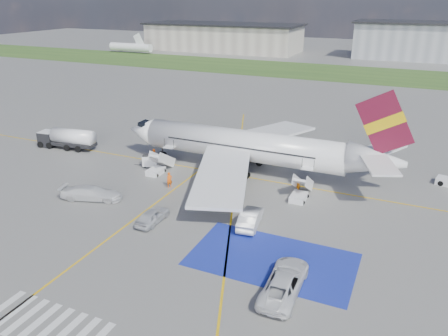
# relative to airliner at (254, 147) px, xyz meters

# --- Properties ---
(ground) EXTENTS (400.00, 400.00, 0.00)m
(ground) POSITION_rel_airliner_xyz_m (-1.51, -14.00, -3.39)
(ground) COLOR #60605E
(ground) RESTS_ON ground
(grass_strip) EXTENTS (400.00, 30.00, 0.01)m
(grass_strip) POSITION_rel_airliner_xyz_m (-1.51, 81.00, -3.39)
(grass_strip) COLOR #2D4C1E
(grass_strip) RESTS_ON ground
(taxiway_line_main) EXTENTS (120.00, 0.20, 0.01)m
(taxiway_line_main) POSITION_rel_airliner_xyz_m (-1.51, -2.00, -3.39)
(taxiway_line_main) COLOR gold
(taxiway_line_main) RESTS_ON ground
(taxiway_line_cross) EXTENTS (0.20, 60.00, 0.01)m
(taxiway_line_cross) POSITION_rel_airliner_xyz_m (-6.51, -24.00, -3.39)
(taxiway_line_cross) COLOR gold
(taxiway_line_cross) RESTS_ON ground
(taxiway_line_diag) EXTENTS (20.71, 56.45, 0.01)m
(taxiway_line_diag) POSITION_rel_airliner_xyz_m (-1.51, -2.00, -3.39)
(taxiway_line_diag) COLOR gold
(taxiway_line_diag) RESTS_ON ground
(staging_box) EXTENTS (14.00, 8.00, 0.01)m
(staging_box) POSITION_rel_airliner_xyz_m (8.49, -18.00, -3.39)
(staging_box) COLOR navy
(staging_box) RESTS_ON ground
(crosswalk) EXTENTS (9.00, 4.00, 0.01)m
(crosswalk) POSITION_rel_airliner_xyz_m (-3.31, -32.00, -3.39)
(crosswalk) COLOR silver
(crosswalk) RESTS_ON ground
(terminal_west) EXTENTS (60.00, 22.00, 10.00)m
(terminal_west) POSITION_rel_airliner_xyz_m (-56.51, 116.00, 1.61)
(terminal_west) COLOR #9C9487
(terminal_west) RESTS_ON ground
(terminal_centre) EXTENTS (48.00, 18.00, 12.00)m
(terminal_centre) POSITION_rel_airliner_xyz_m (18.49, 121.00, 2.61)
(terminal_centre) COLOR gray
(terminal_centre) RESTS_ON ground
(airliner) EXTENTS (36.81, 32.95, 11.92)m
(airliner) POSITION_rel_airliner_xyz_m (0.00, 0.00, 0.00)
(airliner) COLOR silver
(airliner) RESTS_ON ground
(airstairs_fwd) EXTENTS (1.90, 5.20, 3.60)m
(airstairs_fwd) POSITION_rel_airliner_xyz_m (-11.01, -5.30, -2.77)
(airstairs_fwd) COLOR silver
(airstairs_fwd) RESTS_ON ground
(airstairs_aft) EXTENTS (1.90, 5.20, 3.60)m
(airstairs_aft) POSITION_rel_airliner_xyz_m (7.49, -5.30, -2.77)
(airstairs_aft) COLOR silver
(airstairs_aft) RESTS_ON ground
(fuel_tanker) EXTENTS (9.01, 3.38, 3.00)m
(fuel_tanker) POSITION_rel_airliner_xyz_m (-28.25, -2.55, -2.13)
(fuel_tanker) COLOR black
(fuel_tanker) RESTS_ON ground
(gpu_cart) EXTENTS (2.27, 1.88, 1.63)m
(gpu_cart) POSITION_rel_airliner_xyz_m (-13.03, -3.82, -2.66)
(gpu_cart) COLOR silver
(gpu_cart) RESTS_ON ground
(car_silver_a) EXTENTS (1.79, 4.39, 1.49)m
(car_silver_a) POSITION_rel_airliner_xyz_m (-4.42, -16.67, -2.65)
(car_silver_a) COLOR #B7B9BF
(car_silver_a) RESTS_ON ground
(car_silver_b) EXTENTS (2.50, 5.30, 1.68)m
(car_silver_b) POSITION_rel_airliner_xyz_m (4.65, -13.21, -2.55)
(car_silver_b) COLOR #BABDC2
(car_silver_b) RESTS_ON ground
(van_white_a) EXTENTS (2.76, 5.70, 2.11)m
(van_white_a) POSITION_rel_airliner_xyz_m (10.66, -21.64, -2.34)
(van_white_a) COLOR silver
(van_white_a) RESTS_ON ground
(van_white_b) EXTENTS (5.51, 3.50, 2.01)m
(van_white_b) POSITION_rel_airliner_xyz_m (-13.52, -14.92, -2.39)
(van_white_b) COLOR silver
(van_white_b) RESTS_ON ground
(crew_fwd) EXTENTS (0.78, 0.81, 1.88)m
(crew_fwd) POSITION_rel_airliner_xyz_m (-7.28, -8.58, -2.45)
(crew_fwd) COLOR #FF5F0D
(crew_fwd) RESTS_ON ground
(crew_nose) EXTENTS (0.96, 1.05, 1.77)m
(crew_nose) POSITION_rel_airliner_xyz_m (-13.59, -2.08, -2.51)
(crew_nose) COLOR #F55C0C
(crew_nose) RESTS_ON ground
(crew_aft) EXTENTS (0.73, 1.08, 1.70)m
(crew_aft) POSITION_rel_airliner_xyz_m (7.00, -4.09, -2.54)
(crew_aft) COLOR orange
(crew_aft) RESTS_ON ground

